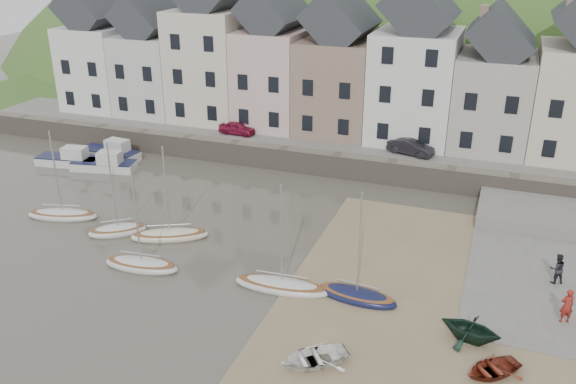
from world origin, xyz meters
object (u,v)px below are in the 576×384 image
at_px(rowboat_white, 314,357).
at_px(car_right, 411,147).
at_px(person_dark, 557,269).
at_px(sailboat_0, 63,214).
at_px(car_left, 237,128).
at_px(rowboat_green, 471,328).
at_px(rowboat_red, 492,369).
at_px(person_red, 567,306).

relative_size(rowboat_white, car_right, 0.84).
bearing_deg(person_dark, car_right, -77.29).
bearing_deg(car_right, sailboat_0, 144.24).
bearing_deg(rowboat_white, car_left, 172.85).
bearing_deg(car_left, rowboat_green, -131.54).
bearing_deg(person_dark, rowboat_green, 36.16).
distance_m(rowboat_red, person_red, 6.00).
distance_m(car_left, car_right, 14.99).
height_order(sailboat_0, car_right, sailboat_0).
xyz_separation_m(sailboat_0, person_red, (30.95, -1.26, 0.77)).
relative_size(sailboat_0, person_dark, 3.65).
relative_size(sailboat_0, car_right, 1.72).
relative_size(rowboat_white, person_dark, 1.78).
xyz_separation_m(rowboat_white, rowboat_green, (6.33, 4.05, 0.40)).
bearing_deg(car_right, car_left, 105.49).
bearing_deg(rowboat_red, sailboat_0, -145.33).
xyz_separation_m(rowboat_red, person_dark, (2.81, 8.83, 0.66)).
distance_m(sailboat_0, car_right, 26.19).
xyz_separation_m(rowboat_white, car_left, (-15.05, 24.71, 1.77)).
distance_m(sailboat_0, person_dark, 30.78).
relative_size(rowboat_green, car_left, 0.85).
height_order(sailboat_0, rowboat_white, sailboat_0).
bearing_deg(car_left, rowboat_white, -146.18).
height_order(rowboat_white, car_right, car_right).
bearing_deg(person_dark, car_left, -52.62).
height_order(rowboat_red, car_left, car_left).
height_order(rowboat_white, rowboat_red, rowboat_white).
bearing_deg(car_left, person_dark, -116.27).
relative_size(rowboat_white, person_red, 1.69).
distance_m(rowboat_red, person_dark, 9.29).
height_order(person_red, person_dark, person_red).
height_order(rowboat_green, person_dark, person_dark).
height_order(rowboat_green, person_red, person_red).
bearing_deg(rowboat_white, rowboat_red, 66.63).
bearing_deg(person_red, rowboat_green, 14.12).
height_order(rowboat_red, person_dark, person_dark).
bearing_deg(person_dark, sailboat_0, -19.26).
bearing_deg(rowboat_red, rowboat_green, 165.87).
bearing_deg(rowboat_red, car_right, 155.78).
height_order(person_dark, car_left, car_left).
bearing_deg(car_right, person_dark, -127.93).
bearing_deg(rowboat_white, person_red, 85.54).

